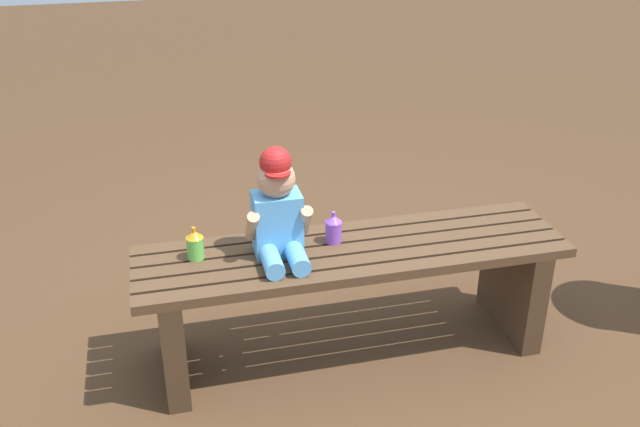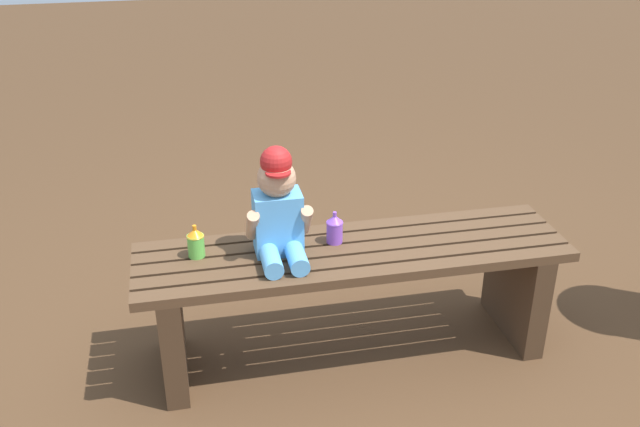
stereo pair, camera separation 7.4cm
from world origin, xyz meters
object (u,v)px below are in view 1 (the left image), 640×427
object	(u,v)px
park_bench	(352,283)
sippy_cup_right	(333,228)
child_figure	(278,210)
sippy_cup_left	(195,244)

from	to	relation	value
park_bench	sippy_cup_right	distance (m)	0.23
child_figure	sippy_cup_right	xyz separation A→B (m)	(0.21, 0.04, -0.12)
park_bench	child_figure	bearing A→B (deg)	175.84
sippy_cup_left	sippy_cup_right	bearing A→B (deg)	0.00
park_bench	child_figure	size ratio (longest dim) A/B	3.93
child_figure	sippy_cup_right	world-z (taller)	child_figure
child_figure	sippy_cup_left	world-z (taller)	child_figure
sippy_cup_left	child_figure	bearing A→B (deg)	-7.59
sippy_cup_left	sippy_cup_right	xyz separation A→B (m)	(0.51, 0.00, 0.00)
sippy_cup_left	park_bench	bearing A→B (deg)	-5.95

